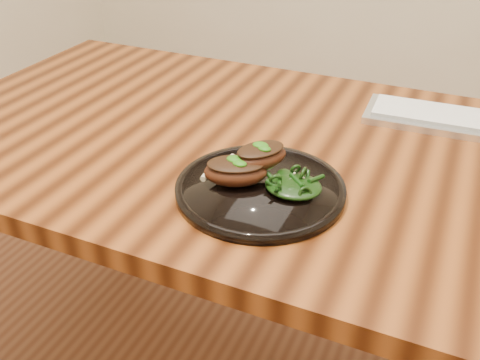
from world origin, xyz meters
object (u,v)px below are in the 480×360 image
Objects in this scene: lamb_chop_front at (235,171)px; desk at (294,184)px; plate at (260,188)px; keyboard at (478,124)px; greens_heap at (294,183)px.

desk is at bearing 76.03° from lamb_chop_front.
desk is 0.20m from plate.
desk is 0.23m from lamb_chop_front.
keyboard is at bearing 36.84° from desk.
greens_heap is at bearing 8.94° from lamb_chop_front.
lamb_chop_front is at bearing -166.13° from plate.
plate is at bearing -174.81° from greens_heap.
greens_heap is at bearing -122.89° from keyboard.
keyboard reaches higher than plate.
desk is 0.40m from keyboard.
greens_heap is 0.48m from keyboard.
keyboard reaches higher than desk.
desk is 3.48× the size of keyboard.
lamb_chop_front is (-0.05, -0.19, 0.12)m from desk.
lamb_chop_front is 1.31× the size of greens_heap.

